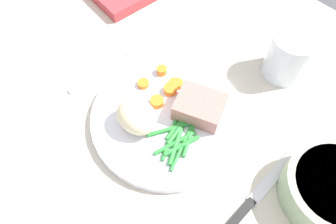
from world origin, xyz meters
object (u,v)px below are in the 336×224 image
dinner_plate (168,118)px  fork (105,67)px  salad_bowl (333,189)px  water_glass (288,58)px  meat_portion (201,108)px  knife (256,197)px

dinner_plate → fork: dinner_plate is taller
dinner_plate → salad_bowl: (26.02, 7.17, 2.31)cm
water_glass → salad_bowl: (18.31, -15.45, -0.62)cm
meat_portion → water_glass: 19.02cm
fork → knife: 35.34cm
meat_portion → knife: 16.20cm
meat_portion → water_glass: (4.21, 18.55, 0.45)cm
meat_portion → water_glass: water_glass is taller
fork → water_glass: 33.53cm
meat_portion → fork: bearing=-167.8°
dinner_plate → meat_portion: (3.50, 4.08, 2.48)cm
meat_portion → knife: meat_portion is taller
fork → water_glass: water_glass is taller
meat_portion → fork: meat_portion is taller
meat_portion → salad_bowl: size_ratio=0.54×
meat_portion → salad_bowl: bearing=7.8°
knife → salad_bowl: size_ratio=1.44×
knife → salad_bowl: (7.22, 7.46, 2.91)cm
meat_portion → knife: size_ratio=0.37×
salad_bowl → fork: bearing=-170.1°
meat_portion → salad_bowl: (22.52, 3.09, -0.17)cm
water_glass → fork: bearing=-136.7°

